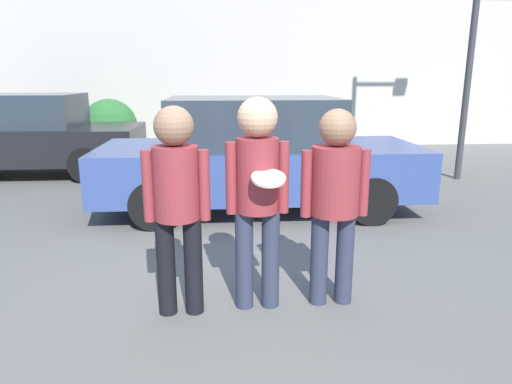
{
  "coord_description": "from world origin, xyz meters",
  "views": [
    {
      "loc": [
        -0.11,
        -3.76,
        1.91
      ],
      "look_at": [
        0.18,
        -0.06,
        0.97
      ],
      "focal_mm": 32.0,
      "sensor_mm": 36.0,
      "label": 1
    }
  ],
  "objects": [
    {
      "name": "person_right",
      "position": [
        0.82,
        -0.19,
        1.0
      ],
      "size": [
        0.57,
        0.4,
        1.67
      ],
      "color": "#2D3347",
      "rests_on": "ground"
    },
    {
      "name": "parked_car_far",
      "position": [
        -3.98,
        5.57,
        0.79
      ],
      "size": [
        4.4,
        1.88,
        1.59
      ],
      "color": "black",
      "rests_on": "ground"
    },
    {
      "name": "shrub",
      "position": [
        -2.93,
        8.21,
        0.69
      ],
      "size": [
        1.38,
        1.38,
        1.38
      ],
      "color": "#2D6B33",
      "rests_on": "ground"
    },
    {
      "name": "storefront_building",
      "position": [
        0.0,
        9.08,
        2.17
      ],
      "size": [
        24.0,
        0.22,
        4.27
      ],
      "color": "beige",
      "rests_on": "ground"
    },
    {
      "name": "person_middle_with_frisbee",
      "position": [
        0.18,
        -0.21,
        1.06
      ],
      "size": [
        0.51,
        0.54,
        1.76
      ],
      "color": "#2D3347",
      "rests_on": "ground"
    },
    {
      "name": "parked_car_near",
      "position": [
        0.42,
        2.74,
        0.8
      ],
      "size": [
        4.56,
        1.87,
        1.63
      ],
      "color": "#334784",
      "rests_on": "ground"
    },
    {
      "name": "ground_plane",
      "position": [
        0.0,
        0.0,
        0.0
      ],
      "size": [
        56.0,
        56.0,
        0.0
      ],
      "primitive_type": "plane",
      "color": "#66635E"
    },
    {
      "name": "person_left",
      "position": [
        -0.46,
        -0.27,
        1.02
      ],
      "size": [
        0.52,
        0.35,
        1.7
      ],
      "color": "black",
      "rests_on": "ground"
    }
  ]
}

